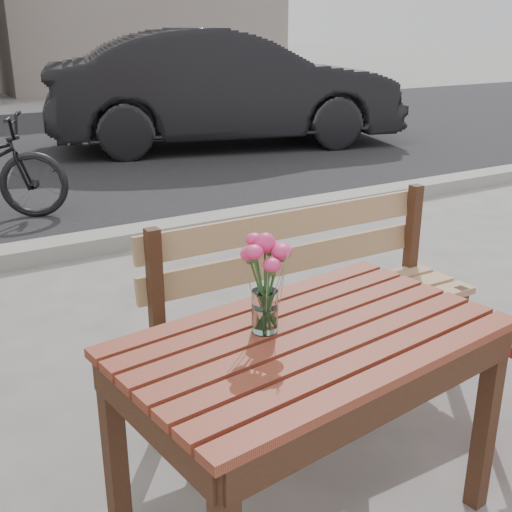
% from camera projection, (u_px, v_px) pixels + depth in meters
% --- Properties ---
extents(ground, '(80.00, 80.00, 0.00)m').
position_uv_depth(ground, '(361.00, 498.00, 2.23)').
color(ground, '#63605E').
rests_on(ground, ground).
extents(street, '(30.00, 8.12, 0.12)m').
position_uv_depth(street, '(33.00, 187.00, 6.32)').
color(street, black).
rests_on(street, ground).
extents(main_table, '(1.21, 0.80, 0.70)m').
position_uv_depth(main_table, '(311.00, 368.00, 1.91)').
color(main_table, maroon).
rests_on(main_table, ground).
extents(main_bench, '(1.41, 0.43, 0.88)m').
position_uv_depth(main_bench, '(308.00, 284.00, 2.66)').
color(main_bench, '#A38354').
rests_on(main_bench, ground).
extents(main_vase, '(0.16, 0.16, 0.30)m').
position_uv_depth(main_vase, '(265.00, 272.00, 1.82)').
color(main_vase, white).
rests_on(main_vase, main_table).
extents(parked_car, '(4.79, 2.69, 1.50)m').
position_uv_depth(parked_car, '(225.00, 88.00, 8.38)').
color(parked_car, black).
rests_on(parked_car, ground).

